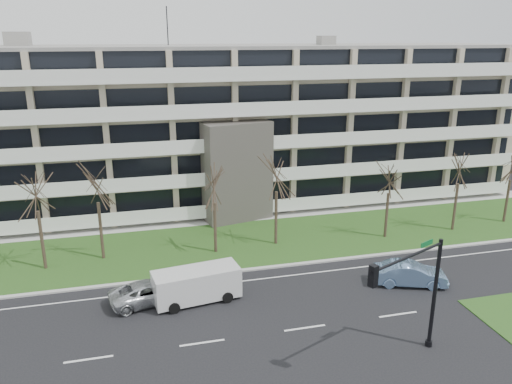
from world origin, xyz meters
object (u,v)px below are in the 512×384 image
object	(u,v)px
white_van	(198,282)
blue_sedan	(410,274)
silver_pickup	(150,292)
traffic_signal	(415,286)

from	to	relation	value
white_van	blue_sedan	bearing A→B (deg)	-13.83
silver_pickup	white_van	size ratio (longest dim) A/B	0.88
blue_sedan	white_van	world-z (taller)	white_van
silver_pickup	white_van	world-z (taller)	white_van
blue_sedan	traffic_signal	size ratio (longest dim) A/B	0.74
silver_pickup	white_van	distance (m)	3.09
silver_pickup	blue_sedan	size ratio (longest dim) A/B	1.04
white_van	traffic_signal	bearing A→B (deg)	-49.58
silver_pickup	white_van	bearing A→B (deg)	-113.34
silver_pickup	traffic_signal	xyz separation A→B (m)	(12.87, -9.28, 3.54)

